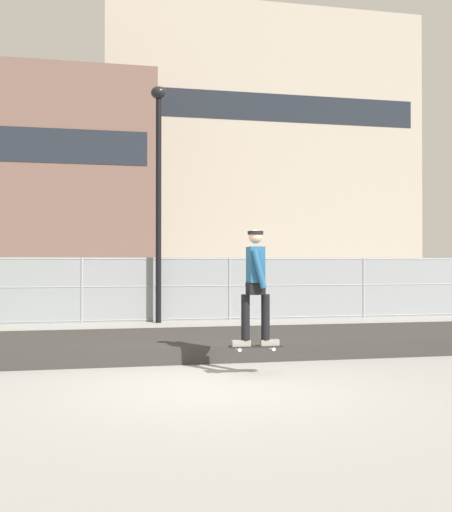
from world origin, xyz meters
TOP-DOWN VIEW (x-y plane):
  - ground_plane at (0.00, 0.00)m, footprint 120.00×120.00m
  - gravel_berm at (0.00, 3.22)m, footprint 17.57×2.99m
  - skateboard at (0.78, 0.64)m, footprint 0.81×0.23m
  - skater at (0.78, 0.64)m, footprint 0.72×0.59m
  - chain_fence at (0.00, 9.07)m, footprint 21.31×0.06m
  - street_lamp at (0.00, 8.73)m, footprint 0.44×0.44m
  - parked_car_near at (-4.76, 12.45)m, footprint 4.54×2.25m
  - parked_car_mid at (2.19, 12.38)m, footprint 4.53×2.22m
  - parked_car_far at (8.59, 12.24)m, footprint 4.49×2.12m
  - library_building at (-7.60, 41.57)m, footprint 19.67×11.46m
  - office_block at (13.10, 50.31)m, footprint 29.59×14.55m

SIDE VIEW (x-z plane):
  - ground_plane at x=0.00m, z-range 0.00..0.00m
  - gravel_berm at x=0.00m, z-range 0.00..0.30m
  - skateboard at x=0.78m, z-range 0.40..0.47m
  - parked_car_near at x=-4.76m, z-range 0.01..1.67m
  - parked_car_mid at x=2.19m, z-range 0.01..1.67m
  - parked_car_far at x=8.59m, z-range 0.01..1.67m
  - chain_fence at x=0.00m, z-range 0.01..1.86m
  - skater at x=0.78m, z-range 0.57..2.32m
  - street_lamp at x=0.00m, z-range 0.83..7.54m
  - library_building at x=-7.60m, z-range 0.00..16.34m
  - office_block at x=13.10m, z-range 0.00..25.32m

